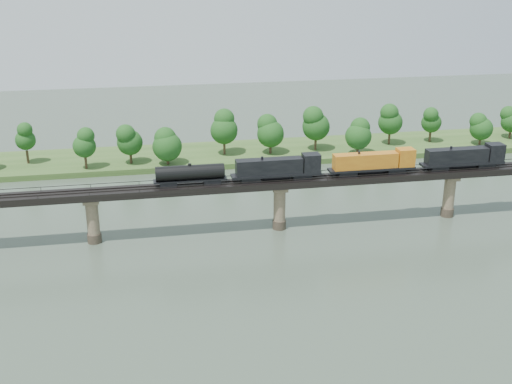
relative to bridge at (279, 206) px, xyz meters
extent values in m
plane|color=#344235|center=(0.00, -30.00, -5.46)|extent=(400.00, 400.00, 0.00)
cube|color=#325020|center=(0.00, 55.00, -4.66)|extent=(300.00, 24.00, 1.60)
cylinder|color=#473A2D|center=(-40.00, 0.00, -4.46)|extent=(3.00, 3.00, 2.00)
cylinder|color=#827155|center=(-40.00, 0.00, 0.04)|extent=(2.60, 2.60, 9.00)
cube|color=#827155|center=(-40.00, 0.00, 4.04)|extent=(3.20, 3.20, 1.00)
cylinder|color=#473A2D|center=(0.00, 0.00, -4.46)|extent=(3.00, 3.00, 2.00)
cylinder|color=#827155|center=(0.00, 0.00, 0.04)|extent=(2.60, 2.60, 9.00)
cube|color=#827155|center=(0.00, 0.00, 4.04)|extent=(3.20, 3.20, 1.00)
cylinder|color=#473A2D|center=(40.00, 0.00, -4.46)|extent=(3.00, 3.00, 2.00)
cylinder|color=#827155|center=(40.00, 0.00, 0.04)|extent=(2.60, 2.60, 9.00)
cube|color=#827155|center=(40.00, 0.00, 4.04)|extent=(3.20, 3.20, 1.00)
cube|color=black|center=(0.00, 0.00, 5.29)|extent=(220.00, 5.00, 1.50)
cube|color=black|center=(0.00, -0.75, 6.12)|extent=(220.00, 0.12, 0.16)
cube|color=black|center=(0.00, 0.75, 6.12)|extent=(220.00, 0.12, 0.16)
cube|color=black|center=(0.00, -2.40, 6.74)|extent=(220.00, 0.10, 0.10)
cube|color=black|center=(0.00, 2.40, 6.74)|extent=(220.00, 0.10, 0.10)
cube|color=black|center=(0.00, -2.40, 6.39)|extent=(0.08, 0.08, 0.70)
cube|color=black|center=(0.00, 2.40, 6.39)|extent=(0.08, 0.08, 0.70)
cylinder|color=#382619|center=(-60.94, 54.18, -2.00)|extent=(0.70, 0.70, 3.71)
sphere|color=#124012|center=(-60.94, 54.18, 2.95)|extent=(5.67, 5.67, 5.67)
sphere|color=#124012|center=(-60.94, 54.18, 6.04)|extent=(4.25, 4.25, 4.25)
cylinder|color=#382619|center=(-44.43, 46.31, -2.10)|extent=(0.70, 0.70, 3.51)
sphere|color=#124012|center=(-44.43, 46.31, 2.57)|extent=(6.31, 6.31, 6.31)
sphere|color=#124012|center=(-44.43, 46.31, 5.50)|extent=(4.73, 4.73, 4.73)
cylinder|color=#382619|center=(-32.24, 48.84, -2.19)|extent=(0.70, 0.70, 3.34)
sphere|color=#124012|center=(-32.24, 48.84, 2.27)|extent=(7.18, 7.18, 7.18)
sphere|color=#124012|center=(-32.24, 48.84, 5.06)|extent=(5.39, 5.39, 5.39)
cylinder|color=#382619|center=(-22.01, 46.15, -2.45)|extent=(0.70, 0.70, 2.83)
sphere|color=#124012|center=(-22.01, 46.15, 1.32)|extent=(8.26, 8.26, 8.26)
sphere|color=#124012|center=(-22.01, 46.15, 3.68)|extent=(6.19, 6.19, 6.19)
cylinder|color=#382619|center=(-5.04, 52.68, -1.88)|extent=(0.70, 0.70, 3.96)
sphere|color=#124012|center=(-5.04, 52.68, 3.41)|extent=(8.07, 8.07, 8.07)
sphere|color=#124012|center=(-5.04, 52.68, 6.71)|extent=(6.05, 6.05, 6.05)
cylinder|color=#382619|center=(8.52, 51.14, -2.23)|extent=(0.70, 0.70, 3.27)
sphere|color=#124012|center=(8.52, 51.14, 2.13)|extent=(8.03, 8.03, 8.03)
sphere|color=#124012|center=(8.52, 51.14, 4.85)|extent=(6.02, 6.02, 6.02)
cylinder|color=#382619|center=(22.65, 52.31, -1.90)|extent=(0.70, 0.70, 3.92)
sphere|color=#124012|center=(22.65, 52.31, 3.33)|extent=(8.29, 8.29, 8.29)
sphere|color=#124012|center=(22.65, 52.31, 6.60)|extent=(6.21, 6.21, 6.21)
cylinder|color=#382619|center=(33.59, 45.35, -2.35)|extent=(0.70, 0.70, 3.02)
sphere|color=#124012|center=(33.59, 45.35, 1.69)|extent=(7.74, 7.74, 7.74)
sphere|color=#124012|center=(33.59, 45.35, 4.21)|extent=(5.80, 5.80, 5.80)
cylinder|color=#382619|center=(46.81, 54.03, -1.96)|extent=(0.70, 0.70, 3.80)
sphere|color=#124012|center=(46.81, 54.03, 3.10)|extent=(7.47, 7.47, 7.47)
sphere|color=#124012|center=(46.81, 54.03, 6.27)|extent=(5.60, 5.60, 5.60)
cylinder|color=#382619|center=(60.48, 54.26, -2.17)|extent=(0.70, 0.70, 3.38)
sphere|color=#124012|center=(60.48, 54.26, 2.34)|extent=(6.23, 6.23, 6.23)
sphere|color=#124012|center=(60.48, 54.26, 5.16)|extent=(4.67, 4.67, 4.67)
cylinder|color=#382619|center=(74.35, 48.39, -2.47)|extent=(0.70, 0.70, 2.77)
sphere|color=#124012|center=(74.35, 48.39, 1.22)|extent=(7.04, 7.04, 7.04)
sphere|color=#124012|center=(74.35, 48.39, 3.54)|extent=(5.28, 5.28, 5.28)
cylinder|color=#382619|center=(87.62, 53.57, -2.39)|extent=(0.70, 0.70, 2.94)
sphere|color=#124012|center=(87.62, 53.57, 1.54)|extent=(6.73, 6.73, 6.73)
cube|color=black|center=(47.99, 0.00, 6.61)|extent=(4.11, 2.47, 1.13)
cube|color=black|center=(36.68, 0.00, 6.61)|extent=(4.11, 2.47, 1.13)
cube|color=black|center=(42.33, 0.00, 7.33)|extent=(19.53, 3.08, 0.51)
cube|color=black|center=(40.79, 0.00, 9.23)|extent=(14.39, 2.78, 3.29)
cube|color=black|center=(50.04, 0.00, 9.54)|extent=(3.70, 3.08, 3.91)
cylinder|color=black|center=(42.33, 0.00, 6.76)|extent=(6.17, 1.44, 1.44)
cube|color=black|center=(26.40, 0.00, 6.61)|extent=(4.11, 2.47, 1.13)
cube|color=black|center=(15.09, 0.00, 6.61)|extent=(4.11, 2.47, 1.13)
cube|color=black|center=(20.75, 0.00, 7.33)|extent=(19.53, 3.08, 0.51)
cube|color=#BE7517|center=(19.21, 0.00, 9.23)|extent=(14.39, 2.78, 3.29)
cube|color=#BE7517|center=(28.46, 0.00, 9.54)|extent=(3.70, 3.08, 3.91)
cylinder|color=black|center=(20.75, 0.00, 6.76)|extent=(6.17, 1.44, 1.44)
cube|color=black|center=(4.81, 0.00, 6.61)|extent=(4.11, 2.47, 1.13)
cube|color=black|center=(-6.49, 0.00, 6.61)|extent=(4.11, 2.47, 1.13)
cube|color=black|center=(-0.84, 0.00, 7.33)|extent=(19.53, 3.08, 0.51)
cube|color=black|center=(-2.38, 0.00, 9.23)|extent=(14.39, 2.78, 3.29)
cube|color=black|center=(6.87, 0.00, 9.54)|extent=(3.70, 3.08, 3.91)
cylinder|color=black|center=(-0.84, 0.00, 6.76)|extent=(6.17, 1.44, 1.44)
cube|color=black|center=(-14.72, 0.00, 6.61)|extent=(3.60, 2.26, 1.13)
cube|color=black|center=(-23.97, 0.00, 6.61)|extent=(3.60, 2.26, 1.13)
cube|color=black|center=(-19.34, 0.00, 7.27)|extent=(15.42, 2.47, 0.31)
cylinder|color=black|center=(-19.34, 0.00, 8.92)|extent=(14.39, 3.08, 3.08)
cylinder|color=black|center=(-19.34, 0.00, 10.56)|extent=(0.72, 0.72, 0.51)
camera|label=1|loc=(-28.75, -127.68, 52.01)|focal=45.00mm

